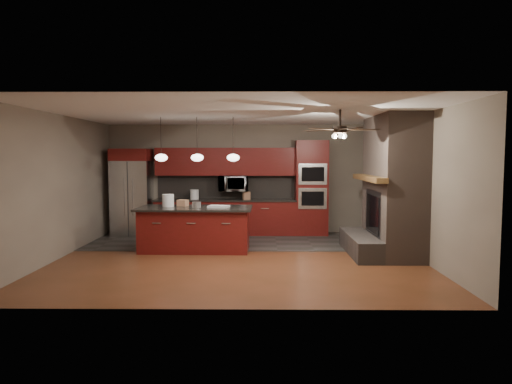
{
  "coord_description": "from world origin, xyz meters",
  "views": [
    {
      "loc": [
        0.43,
        -8.79,
        1.99
      ],
      "look_at": [
        0.33,
        0.6,
        1.25
      ],
      "focal_mm": 32.0,
      "sensor_mm": 36.0,
      "label": 1
    }
  ],
  "objects_px": {
    "white_bucket": "(168,200)",
    "cardboard_box": "(183,203)",
    "oven_tower": "(311,188)",
    "kitchen_island": "(195,229)",
    "paint_tray": "(219,206)",
    "counter_box": "(246,196)",
    "refrigerator": "(132,192)",
    "paint_can": "(197,205)",
    "microwave": "(233,183)",
    "counter_bucket": "(194,194)"
  },
  "relations": [
    {
      "from": "paint_tray",
      "to": "microwave",
      "type": "bearing_deg",
      "value": 96.47
    },
    {
      "from": "paint_tray",
      "to": "counter_bucket",
      "type": "xyz_separation_m",
      "value": [
        -0.8,
        2.03,
        0.08
      ]
    },
    {
      "from": "paint_can",
      "to": "cardboard_box",
      "type": "height_order",
      "value": "cardboard_box"
    },
    {
      "from": "refrigerator",
      "to": "paint_can",
      "type": "xyz_separation_m",
      "value": [
        1.91,
        -1.98,
        -0.11
      ]
    },
    {
      "from": "oven_tower",
      "to": "refrigerator",
      "type": "distance_m",
      "value": 4.53
    },
    {
      "from": "oven_tower",
      "to": "counter_bucket",
      "type": "distance_m",
      "value": 2.96
    },
    {
      "from": "cardboard_box",
      "to": "microwave",
      "type": "bearing_deg",
      "value": 85.95
    },
    {
      "from": "white_bucket",
      "to": "cardboard_box",
      "type": "bearing_deg",
      "value": 23.48
    },
    {
      "from": "white_bucket",
      "to": "paint_can",
      "type": "height_order",
      "value": "white_bucket"
    },
    {
      "from": "oven_tower",
      "to": "kitchen_island",
      "type": "relative_size",
      "value": 0.99
    },
    {
      "from": "counter_bucket",
      "to": "counter_box",
      "type": "height_order",
      "value": "counter_bucket"
    },
    {
      "from": "oven_tower",
      "to": "cardboard_box",
      "type": "distance_m",
      "value": 3.44
    },
    {
      "from": "refrigerator",
      "to": "paint_tray",
      "type": "height_order",
      "value": "refrigerator"
    },
    {
      "from": "refrigerator",
      "to": "microwave",
      "type": "bearing_deg",
      "value": 2.94
    },
    {
      "from": "paint_can",
      "to": "cardboard_box",
      "type": "distance_m",
      "value": 0.45
    },
    {
      "from": "kitchen_island",
      "to": "white_bucket",
      "type": "height_order",
      "value": "white_bucket"
    },
    {
      "from": "microwave",
      "to": "counter_bucket",
      "type": "bearing_deg",
      "value": -177.09
    },
    {
      "from": "counter_bucket",
      "to": "counter_box",
      "type": "relative_size",
      "value": 1.23
    },
    {
      "from": "refrigerator",
      "to": "paint_can",
      "type": "bearing_deg",
      "value": -45.93
    },
    {
      "from": "refrigerator",
      "to": "paint_tray",
      "type": "relative_size",
      "value": 5.21
    },
    {
      "from": "oven_tower",
      "to": "paint_can",
      "type": "xyz_separation_m",
      "value": [
        -2.61,
        -2.05,
        -0.21
      ]
    },
    {
      "from": "microwave",
      "to": "paint_tray",
      "type": "height_order",
      "value": "microwave"
    },
    {
      "from": "oven_tower",
      "to": "counter_box",
      "type": "bearing_deg",
      "value": -178.51
    },
    {
      "from": "microwave",
      "to": "oven_tower",
      "type": "bearing_deg",
      "value": -1.66
    },
    {
      "from": "oven_tower",
      "to": "counter_bucket",
      "type": "relative_size",
      "value": 9.73
    },
    {
      "from": "oven_tower",
      "to": "paint_tray",
      "type": "bearing_deg",
      "value": -136.85
    },
    {
      "from": "oven_tower",
      "to": "microwave",
      "type": "relative_size",
      "value": 3.25
    },
    {
      "from": "microwave",
      "to": "paint_tray",
      "type": "relative_size",
      "value": 1.76
    },
    {
      "from": "microwave",
      "to": "counter_box",
      "type": "distance_m",
      "value": 0.46
    },
    {
      "from": "paint_can",
      "to": "paint_tray",
      "type": "relative_size",
      "value": 0.44
    },
    {
      "from": "microwave",
      "to": "white_bucket",
      "type": "height_order",
      "value": "microwave"
    },
    {
      "from": "white_bucket",
      "to": "cardboard_box",
      "type": "distance_m",
      "value": 0.32
    },
    {
      "from": "paint_tray",
      "to": "counter_bucket",
      "type": "bearing_deg",
      "value": 123.05
    },
    {
      "from": "kitchen_island",
      "to": "counter_box",
      "type": "xyz_separation_m",
      "value": [
        1.02,
        1.94,
        0.53
      ]
    },
    {
      "from": "white_bucket",
      "to": "counter_box",
      "type": "bearing_deg",
      "value": 48.95
    },
    {
      "from": "paint_can",
      "to": "cardboard_box",
      "type": "bearing_deg",
      "value": 139.22
    },
    {
      "from": "paint_tray",
      "to": "counter_box",
      "type": "height_order",
      "value": "counter_box"
    },
    {
      "from": "oven_tower",
      "to": "microwave",
      "type": "xyz_separation_m",
      "value": [
        -1.98,
        0.06,
        0.11
      ]
    },
    {
      "from": "microwave",
      "to": "counter_box",
      "type": "height_order",
      "value": "microwave"
    },
    {
      "from": "counter_bucket",
      "to": "paint_tray",
      "type": "bearing_deg",
      "value": -68.42
    },
    {
      "from": "oven_tower",
      "to": "refrigerator",
      "type": "relative_size",
      "value": 1.09
    },
    {
      "from": "cardboard_box",
      "to": "counter_box",
      "type": "bearing_deg",
      "value": 76.87
    },
    {
      "from": "oven_tower",
      "to": "paint_tray",
      "type": "height_order",
      "value": "oven_tower"
    },
    {
      "from": "oven_tower",
      "to": "white_bucket",
      "type": "height_order",
      "value": "oven_tower"
    },
    {
      "from": "white_bucket",
      "to": "cardboard_box",
      "type": "xyz_separation_m",
      "value": [
        0.29,
        0.13,
        -0.07
      ]
    },
    {
      "from": "white_bucket",
      "to": "counter_box",
      "type": "relative_size",
      "value": 1.34
    },
    {
      "from": "paint_can",
      "to": "counter_box",
      "type": "height_order",
      "value": "counter_box"
    },
    {
      "from": "kitchen_island",
      "to": "white_bucket",
      "type": "distance_m",
      "value": 0.83
    },
    {
      "from": "counter_bucket",
      "to": "refrigerator",
      "type": "bearing_deg",
      "value": -177.04
    },
    {
      "from": "paint_can",
      "to": "oven_tower",
      "type": "bearing_deg",
      "value": 38.11
    }
  ]
}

